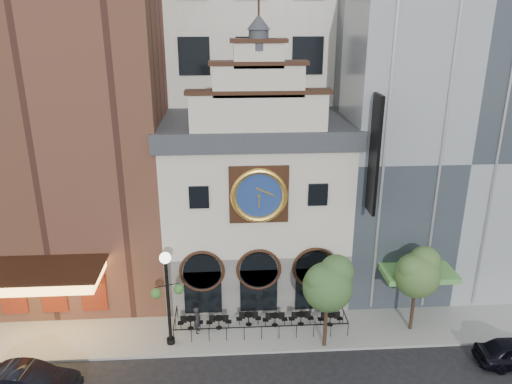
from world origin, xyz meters
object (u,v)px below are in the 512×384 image
object	(u,v)px
bistro_5	(330,319)
bistro_3	(275,319)
bistro_2	(249,318)
bistro_4	(301,318)
lamppost	(167,289)
tree_right	(418,272)
pedestrian	(197,320)
bistro_1	(219,322)
bistro_0	(190,322)
car_left	(30,382)
tree_left	(328,283)

from	to	relation	value
bistro_5	bistro_3	bearing A→B (deg)	177.52
bistro_2	bistro_4	world-z (taller)	same
bistro_2	lamppost	distance (m)	6.00
bistro_5	tree_right	distance (m)	6.18
pedestrian	bistro_2	bearing A→B (deg)	-74.53
lamppost	tree_right	size ratio (longest dim) A/B	1.11
lamppost	bistro_3	bearing A→B (deg)	-5.46
bistro_1	lamppost	distance (m)	4.56
bistro_1	pedestrian	size ratio (longest dim) A/B	0.90
bistro_0	bistro_1	xyz separation A→B (m)	(1.79, -0.06, 0.00)
bistro_1	bistro_3	world-z (taller)	same
bistro_2	car_left	distance (m)	12.79
lamppost	tree_right	bearing A→B (deg)	-15.50
bistro_2	pedestrian	xyz separation A→B (m)	(-3.19, -0.59, 0.42)
tree_left	tree_right	size ratio (longest dim) A/B	1.05
bistro_4	car_left	bearing A→B (deg)	-161.26
bistro_1	tree_left	distance (m)	7.66
car_left	pedestrian	xyz separation A→B (m)	(8.46, 4.67, 0.21)
pedestrian	bistro_5	bearing A→B (deg)	-83.34
bistro_1	car_left	bearing A→B (deg)	-152.89
bistro_4	bistro_1	bearing A→B (deg)	-179.14
bistro_1	bistro_5	world-z (taller)	same
tree_left	tree_right	distance (m)	5.86
bistro_5	tree_right	world-z (taller)	tree_right
bistro_3	tree_right	xyz separation A→B (m)	(8.52, -0.83, 3.56)
bistro_0	tree_right	size ratio (longest dim) A/B	0.29
bistro_3	car_left	xyz separation A→B (m)	(-13.32, -5.07, 0.21)
bistro_3	bistro_4	bearing A→B (deg)	0.53
bistro_2	pedestrian	world-z (taller)	pedestrian
bistro_4	tree_right	size ratio (longest dim) A/B	0.29
bistro_1	tree_left	bearing A→B (deg)	-18.01
pedestrian	lamppost	world-z (taller)	lamppost
car_left	tree_left	distance (m)	16.77
bistro_1	lamppost	xyz separation A→B (m)	(-2.88, -1.32, 3.28)
tree_left	tree_right	bearing A→B (deg)	12.80
bistro_3	bistro_5	size ratio (longest dim) A/B	1.00
bistro_1	bistro_4	bearing A→B (deg)	0.86
bistro_4	bistro_5	bearing A→B (deg)	-5.18
car_left	pedestrian	size ratio (longest dim) A/B	2.84
bistro_5	tree_right	bearing A→B (deg)	-7.68
lamppost	bistro_4	bearing A→B (deg)	-7.80
tree_right	bistro_4	bearing A→B (deg)	172.99
bistro_3	car_left	world-z (taller)	car_left
bistro_2	lamppost	bearing A→B (deg)	-161.67
car_left	tree_left	world-z (taller)	tree_left
bistro_5	car_left	bearing A→B (deg)	-163.71
bistro_1	lamppost	bearing A→B (deg)	-155.34
bistro_0	car_left	distance (m)	9.46
bistro_3	bistro_5	world-z (taller)	same
bistro_4	car_left	xyz separation A→B (m)	(-14.97, -5.08, 0.21)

